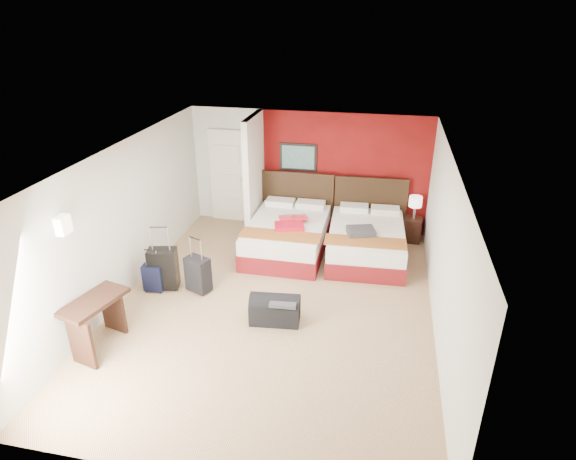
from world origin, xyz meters
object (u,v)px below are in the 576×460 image
(bed_right, at_px, (366,243))
(suitcase_black, at_px, (164,270))
(suitcase_charcoal, at_px, (198,276))
(bed_left, at_px, (287,237))
(suitcase_navy, at_px, (154,279))
(red_suitcase_open, at_px, (291,222))
(desk, at_px, (98,324))
(duffel_bag, at_px, (275,310))
(nightstand, at_px, (412,229))
(table_lamp, at_px, (415,207))

(bed_right, xyz_separation_m, suitcase_black, (-3.30, -1.84, 0.05))
(bed_right, xyz_separation_m, suitcase_charcoal, (-2.70, -1.81, -0.00))
(bed_left, height_order, suitcase_navy, bed_left)
(bed_left, bearing_deg, suitcase_navy, -135.02)
(red_suitcase_open, relative_size, desk, 0.78)
(bed_right, relative_size, suitcase_charcoal, 3.38)
(suitcase_charcoal, relative_size, suitcase_navy, 1.29)
(bed_left, height_order, duffel_bag, bed_left)
(bed_right, xyz_separation_m, duffel_bag, (-1.24, -2.39, -0.11))
(bed_right, distance_m, suitcase_black, 3.78)
(nightstand, xyz_separation_m, suitcase_black, (-4.20, -2.74, 0.10))
(suitcase_charcoal, bearing_deg, bed_right, 57.10)
(red_suitcase_open, distance_m, suitcase_black, 2.53)
(suitcase_black, xyz_separation_m, suitcase_charcoal, (0.60, 0.03, -0.05))
(red_suitcase_open, bearing_deg, nightstand, 8.56)
(table_lamp, distance_m, suitcase_navy, 5.22)
(nightstand, bearing_deg, suitcase_navy, -140.89)
(bed_left, bearing_deg, bed_right, 2.93)
(bed_left, distance_m, suitcase_navy, 2.69)
(bed_left, xyz_separation_m, red_suitcase_open, (0.10, -0.10, 0.36))
(desk, bearing_deg, suitcase_charcoal, 78.09)
(suitcase_charcoal, distance_m, duffel_bag, 1.57)
(duffel_bag, bearing_deg, desk, -159.91)
(table_lamp, distance_m, suitcase_black, 5.03)
(bed_right, xyz_separation_m, red_suitcase_open, (-1.43, -0.17, 0.37))
(red_suitcase_open, height_order, table_lamp, table_lamp)
(suitcase_navy, xyz_separation_m, desk, (-0.09, -1.53, 0.16))
(bed_right, relative_size, suitcase_navy, 4.36)
(red_suitcase_open, bearing_deg, bed_right, -9.58)
(suitcase_charcoal, height_order, desk, desk)
(suitcase_black, bearing_deg, suitcase_navy, -152.18)
(red_suitcase_open, relative_size, suitcase_black, 1.04)
(suitcase_charcoal, bearing_deg, suitcase_navy, -145.79)
(bed_right, height_order, desk, desk)
(duffel_bag, relative_size, desk, 0.80)
(nightstand, xyz_separation_m, suitcase_navy, (-4.33, -2.86, -0.02))
(bed_right, relative_size, duffel_bag, 2.66)
(bed_right, bearing_deg, suitcase_black, -153.34)
(red_suitcase_open, bearing_deg, suitcase_navy, -154.70)
(bed_left, relative_size, bed_right, 1.03)
(bed_left, xyz_separation_m, desk, (-2.00, -3.42, 0.08))
(bed_right, height_order, suitcase_black, suitcase_black)
(nightstand, distance_m, duffel_bag, 3.92)
(table_lamp, height_order, suitcase_charcoal, table_lamp)
(suitcase_navy, distance_m, desk, 1.54)
(bed_left, bearing_deg, suitcase_black, -134.73)
(nightstand, height_order, table_lamp, table_lamp)
(bed_left, distance_m, desk, 3.96)
(suitcase_black, bearing_deg, duffel_bag, -27.80)
(bed_left, relative_size, suitcase_black, 2.95)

